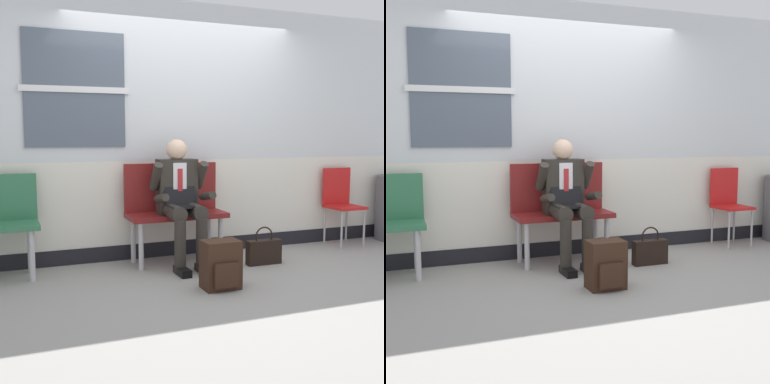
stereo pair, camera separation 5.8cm
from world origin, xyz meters
TOP-DOWN VIEW (x-y plane):
  - ground_plane at (0.00, 0.00)m, footprint 18.00×18.00m
  - station_wall at (-0.01, 0.78)m, footprint 6.88×0.17m
  - bench_with_person at (-0.18, 0.51)m, footprint 1.01×0.42m
  - person_seated at (-0.18, 0.30)m, footprint 0.57×0.70m
  - backpack at (-0.12, -0.53)m, footprint 0.32×0.25m
  - handbag at (0.62, 0.03)m, footprint 0.37×0.10m
  - folding_chair at (1.95, 0.55)m, footprint 0.38×0.38m

SIDE VIEW (x-z plane):
  - ground_plane at x=0.00m, z-range 0.00..0.00m
  - handbag at x=0.62m, z-range -0.06..0.33m
  - backpack at x=-0.12m, z-range 0.00..0.42m
  - folding_chair at x=1.95m, z-range 0.09..1.00m
  - bench_with_person at x=-0.18m, z-range 0.08..1.09m
  - person_seated at x=-0.18m, z-range 0.05..1.32m
  - station_wall at x=-0.01m, z-range -0.01..2.69m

